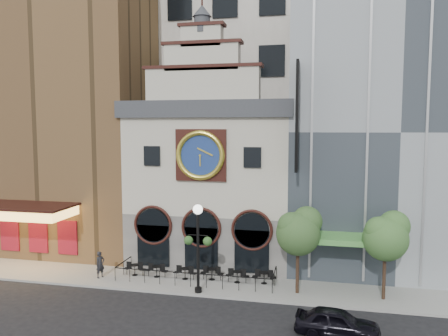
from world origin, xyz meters
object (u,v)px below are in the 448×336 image
at_px(car_right, 337,323).
at_px(bistro_2, 185,273).
at_px(bistro_0, 135,269).
at_px(tree_right, 386,235).
at_px(bistro_4, 237,276).
at_px(pedestrian, 100,265).
at_px(tree_left, 299,230).
at_px(bistro_1, 157,270).
at_px(bistro_3, 212,273).
at_px(bistro_5, 264,277).
at_px(lamppost, 198,238).

bearing_deg(car_right, bistro_2, 64.48).
distance_m(bistro_0, tree_right, 16.84).
relative_size(bistro_4, car_right, 0.38).
xyz_separation_m(pedestrian, tree_left, (13.45, 0.07, 3.09)).
bearing_deg(tree_left, bistro_0, 175.75).
relative_size(bistro_2, tree_left, 0.29).
bearing_deg(bistro_1, car_right, -26.57).
bearing_deg(bistro_3, tree_left, -10.83).
bearing_deg(bistro_5, tree_left, -26.68).
bearing_deg(car_right, bistro_4, 51.47).
bearing_deg(bistro_0, bistro_3, 2.83).
bearing_deg(bistro_1, bistro_0, 179.76).
bearing_deg(bistro_5, bistro_2, -176.64).
bearing_deg(bistro_1, bistro_5, 2.36).
xyz_separation_m(tree_left, tree_right, (5.14, 0.11, -0.06)).
height_order(bistro_0, bistro_4, same).
xyz_separation_m(bistro_0, tree_left, (11.31, -0.84, 3.54)).
height_order(bistro_5, tree_right, tree_right).
distance_m(bistro_1, tree_left, 10.35).
height_order(bistro_2, tree_right, tree_right).
height_order(bistro_1, bistro_2, same).
bearing_deg(bistro_4, car_right, -44.14).
relative_size(pedestrian, lamppost, 0.33).
height_order(bistro_2, lamppost, lamppost).
xyz_separation_m(car_right, lamppost, (-8.30, 3.84, 2.89)).
xyz_separation_m(bistro_3, car_right, (7.99, -6.21, 0.10)).
relative_size(bistro_3, tree_left, 0.29).
bearing_deg(bistro_2, tree_left, -6.17).
relative_size(pedestrian, tree_left, 0.33).
distance_m(pedestrian, tree_right, 18.84).
relative_size(bistro_5, lamppost, 0.28).
distance_m(bistro_3, car_right, 10.12).
bearing_deg(tree_right, bistro_1, 177.20).
bearing_deg(bistro_3, bistro_5, 0.45).
bearing_deg(bistro_4, pedestrian, -173.85).
distance_m(bistro_2, bistro_4, 3.59).
xyz_separation_m(bistro_1, bistro_5, (7.42, 0.31, 0.00)).
relative_size(bistro_4, lamppost, 0.28).
relative_size(bistro_2, bistro_3, 1.00).
bearing_deg(pedestrian, car_right, -80.69).
bearing_deg(bistro_2, bistro_5, 3.36).
bearing_deg(pedestrian, bistro_0, -39.76).
distance_m(car_right, pedestrian, 16.41).
xyz_separation_m(car_right, tree_right, (2.97, 5.21, 3.38)).
bearing_deg(tree_left, lamppost, -168.46).
bearing_deg(bistro_4, lamppost, -133.45).
xyz_separation_m(bistro_2, tree_right, (12.78, -0.72, 3.48)).
xyz_separation_m(bistro_5, lamppost, (-3.86, -2.39, 2.99)).
bearing_deg(car_right, bistro_3, 57.76).
distance_m(bistro_4, lamppost, 4.25).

